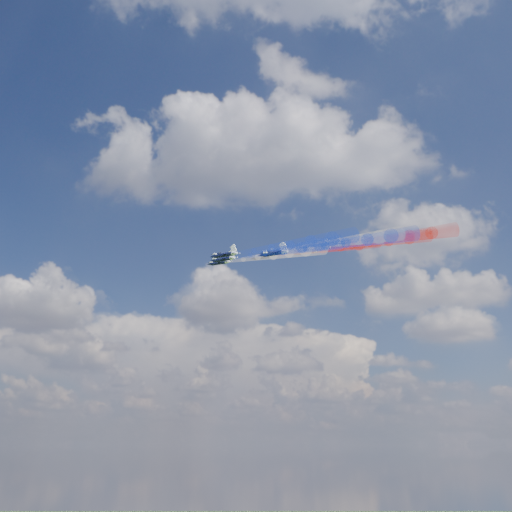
# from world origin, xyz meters

# --- Properties ---
(jet_lead) EXTENTS (14.17, 13.88, 6.32)m
(jet_lead) POSITION_xyz_m (-16.61, 9.90, 162.10)
(jet_lead) COLOR black
(trail_lead) EXTENTS (31.89, 24.73, 8.80)m
(trail_lead) POSITION_xyz_m (2.11, -3.34, 159.33)
(trail_lead) COLOR white
(jet_inner_left) EXTENTS (14.17, 13.88, 6.32)m
(jet_inner_left) POSITION_xyz_m (-12.17, -4.19, 158.60)
(jet_inner_left) COLOR black
(trail_inner_left) EXTENTS (31.89, 24.73, 8.80)m
(trail_inner_left) POSITION_xyz_m (6.54, -17.43, 155.83)
(trail_inner_left) COLOR blue
(jet_inner_right) EXTENTS (14.17, 13.88, 6.32)m
(jet_inner_right) POSITION_xyz_m (-2.62, 9.60, 163.15)
(jet_inner_right) COLOR black
(trail_inner_right) EXTENTS (31.89, 24.73, 8.80)m
(trail_inner_right) POSITION_xyz_m (16.09, -3.63, 160.38)
(trail_inner_right) COLOR red
(jet_outer_left) EXTENTS (14.17, 13.88, 6.32)m
(jet_outer_left) POSITION_xyz_m (-9.05, -17.00, 155.60)
(jet_outer_left) COLOR black
(trail_outer_left) EXTENTS (31.89, 24.73, 8.80)m
(trail_outer_left) POSITION_xyz_m (9.67, -30.23, 152.83)
(trail_outer_left) COLOR blue
(jet_center_third) EXTENTS (14.17, 13.88, 6.32)m
(jet_center_third) POSITION_xyz_m (2.09, -3.17, 160.38)
(jet_center_third) COLOR black
(trail_center_third) EXTENTS (31.89, 24.73, 8.80)m
(trail_center_third) POSITION_xyz_m (20.81, -16.40, 157.61)
(trail_center_third) COLOR white
(jet_outer_right) EXTENTS (14.17, 13.88, 6.32)m
(jet_outer_right) POSITION_xyz_m (10.60, 11.50, 164.71)
(jet_outer_right) COLOR black
(trail_outer_right) EXTENTS (31.89, 24.73, 8.80)m
(trail_outer_right) POSITION_xyz_m (29.32, -1.73, 161.94)
(trail_outer_right) COLOR red
(jet_rear_left) EXTENTS (14.17, 13.88, 6.32)m
(jet_rear_left) POSITION_xyz_m (3.83, -15.30, 155.86)
(jet_rear_left) COLOR black
(trail_rear_left) EXTENTS (31.89, 24.73, 8.80)m
(trail_rear_left) POSITION_xyz_m (22.55, -28.53, 153.10)
(trail_rear_left) COLOR blue
(jet_rear_right) EXTENTS (14.17, 13.88, 6.32)m
(jet_rear_right) POSITION_xyz_m (14.48, -2.85, 160.69)
(jet_rear_right) COLOR black
(trail_rear_right) EXTENTS (31.89, 24.73, 8.80)m
(trail_rear_right) POSITION_xyz_m (33.20, -16.09, 157.93)
(trail_rear_right) COLOR red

